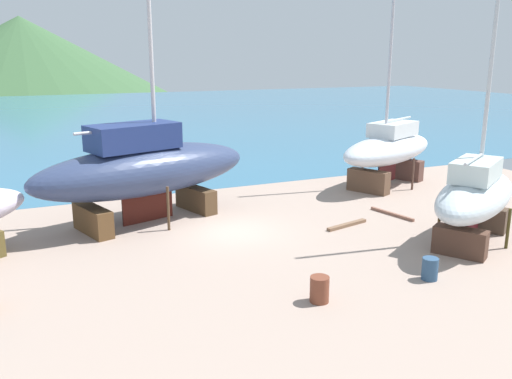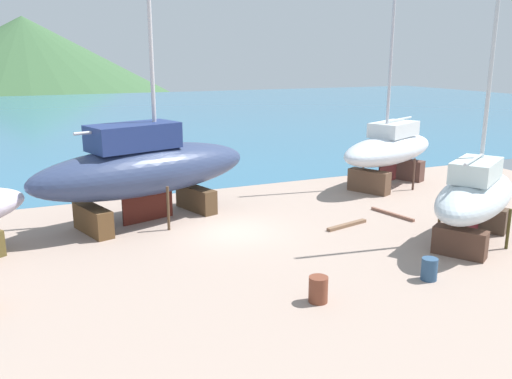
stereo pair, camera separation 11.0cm
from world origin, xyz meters
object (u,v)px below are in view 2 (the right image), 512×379
at_px(barrel_by_slipway, 429,269).
at_px(barrel_rust_mid, 318,289).
at_px(sailboat_mid_port, 475,196).
at_px(sailboat_small_center, 145,168).
at_px(sailboat_large_starboard, 389,149).

distance_m(barrel_by_slipway, barrel_rust_mid, 4.20).
relative_size(sailboat_mid_port, barrel_by_slipway, 15.05).
bearing_deg(sailboat_small_center, sailboat_large_starboard, -12.11).
xyz_separation_m(sailboat_mid_port, barrel_rust_mid, (-8.27, -2.18, -1.51)).
bearing_deg(sailboat_small_center, barrel_by_slipway, -72.37).
bearing_deg(sailboat_mid_port, sailboat_small_center, 113.14).
bearing_deg(barrel_rust_mid, barrel_by_slipway, -0.64).
xyz_separation_m(barrel_by_slipway, barrel_rust_mid, (-4.20, 0.05, 0.03)).
distance_m(sailboat_small_center, barrel_by_slipway, 12.64).
height_order(sailboat_mid_port, barrel_by_slipway, sailboat_mid_port).
relative_size(sailboat_large_starboard, sailboat_small_center, 0.70).
height_order(sailboat_small_center, barrel_rust_mid, sailboat_small_center).
xyz_separation_m(sailboat_mid_port, sailboat_small_center, (-11.21, 8.00, 0.53)).
xyz_separation_m(sailboat_small_center, barrel_by_slipway, (7.14, -10.22, -2.07)).
distance_m(sailboat_large_starboard, sailboat_small_center, 14.20).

